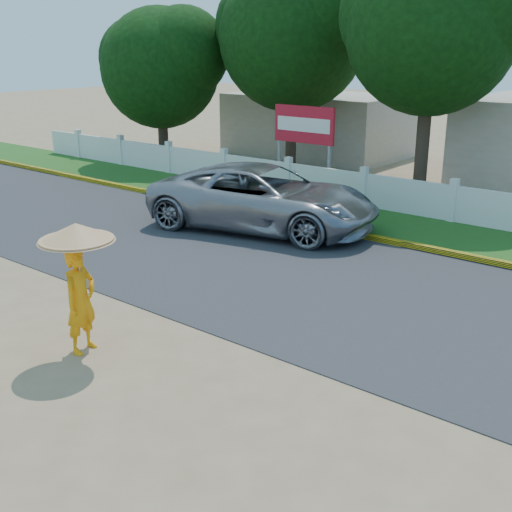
% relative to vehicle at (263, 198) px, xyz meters
% --- Properties ---
extents(ground, '(120.00, 120.00, 0.00)m').
position_rel_vehicle_xyz_m(ground, '(3.89, -7.13, -0.90)').
color(ground, '#9E8460').
rests_on(ground, ground).
extents(road, '(60.00, 7.00, 0.02)m').
position_rel_vehicle_xyz_m(road, '(3.89, -2.63, -0.89)').
color(road, '#38383A').
rests_on(road, ground).
extents(grass_verge, '(60.00, 3.50, 0.03)m').
position_rel_vehicle_xyz_m(grass_verge, '(3.89, 2.62, -0.89)').
color(grass_verge, '#2D601E').
rests_on(grass_verge, ground).
extents(curb, '(40.00, 0.18, 0.16)m').
position_rel_vehicle_xyz_m(curb, '(3.89, 0.92, -0.82)').
color(curb, yellow).
rests_on(curb, ground).
extents(fence, '(40.00, 0.10, 1.10)m').
position_rel_vehicle_xyz_m(fence, '(3.89, 4.07, -0.35)').
color(fence, silver).
rests_on(fence, ground).
extents(building_far, '(8.00, 5.00, 2.80)m').
position_rel_vehicle_xyz_m(building_far, '(-6.11, 11.87, 0.50)').
color(building_far, '#B7AD99').
rests_on(building_far, ground).
extents(vehicle, '(7.01, 4.43, 1.80)m').
position_rel_vehicle_xyz_m(vehicle, '(0.00, 0.00, 0.00)').
color(vehicle, '#919398').
rests_on(vehicle, ground).
extents(monk_with_parasol, '(1.25, 1.25, 2.28)m').
position_rel_vehicle_xyz_m(monk_with_parasol, '(2.40, -7.96, 0.58)').
color(monk_with_parasol, '#FF990D').
rests_on(monk_with_parasol, ground).
extents(billboard, '(2.50, 0.13, 2.95)m').
position_rel_vehicle_xyz_m(billboard, '(-2.25, 5.16, 1.24)').
color(billboard, gray).
rests_on(billboard, ground).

